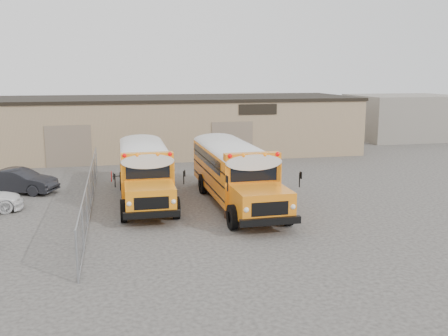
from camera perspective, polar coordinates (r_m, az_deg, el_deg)
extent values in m
plane|color=#383633|center=(23.23, -0.28, -5.88)|extent=(120.00, 120.00, 0.00)
cube|color=#8E7557|center=(42.25, -5.91, 4.81)|extent=(30.00, 10.00, 4.50)
cube|color=black|center=(42.06, -5.98, 7.93)|extent=(30.20, 10.20, 0.25)
cube|color=black|center=(38.34, 3.90, 6.70)|extent=(3.00, 0.08, 0.80)
cube|color=#736652|center=(37.26, -17.34, 2.39)|extent=(3.20, 0.08, 3.00)
cube|color=#736652|center=(38.09, 0.95, 3.07)|extent=(3.20, 0.08, 3.00)
cylinder|color=gray|center=(16.86, -16.47, -9.74)|extent=(0.07, 0.07, 1.80)
cylinder|color=gray|center=(19.69, -15.86, -6.69)|extent=(0.07, 0.07, 1.80)
cylinder|color=gray|center=(22.57, -15.41, -4.42)|extent=(0.07, 0.07, 1.80)
cylinder|color=gray|center=(25.47, -15.06, -2.66)|extent=(0.07, 0.07, 1.80)
cylinder|color=gray|center=(28.40, -14.79, -1.26)|extent=(0.07, 0.07, 1.80)
cylinder|color=gray|center=(31.34, -14.56, -0.12)|extent=(0.07, 0.07, 1.80)
cylinder|color=gray|center=(34.29, -14.38, 0.82)|extent=(0.07, 0.07, 1.80)
cylinder|color=gray|center=(25.29, -15.16, -0.72)|extent=(0.05, 18.00, 0.05)
cylinder|color=gray|center=(25.68, -14.97, -4.50)|extent=(0.05, 18.00, 0.05)
cube|color=gray|center=(25.47, -15.06, -2.66)|extent=(0.02, 18.00, 1.70)
cube|color=gray|center=(54.14, 19.83, 5.52)|extent=(10.00, 8.00, 4.40)
cube|color=orange|center=(33.61, -9.63, 1.95)|extent=(2.57, 7.68, 2.07)
cube|color=orange|center=(28.83, -9.20, -0.44)|extent=(2.23, 2.23, 1.16)
cube|color=black|center=(29.76, -9.36, 1.94)|extent=(2.07, 0.07, 0.76)
cube|color=silver|center=(33.45, -9.70, 3.96)|extent=(2.57, 7.76, 0.40)
cube|color=orange|center=(29.90, -9.42, 3.21)|extent=(2.47, 0.52, 0.36)
sphere|color=#E50705|center=(29.63, -11.46, 3.30)|extent=(0.20, 0.20, 0.20)
sphere|color=#E50705|center=(29.71, -7.37, 3.45)|extent=(0.20, 0.20, 0.20)
sphere|color=orange|center=(29.64, -10.33, 3.35)|extent=(0.20, 0.20, 0.20)
sphere|color=orange|center=(29.67, -8.49, 3.41)|extent=(0.20, 0.20, 0.20)
cube|color=black|center=(27.76, -9.05, -1.84)|extent=(2.47, 0.24, 0.28)
cube|color=black|center=(37.60, -9.83, 1.48)|extent=(2.47, 0.22, 0.28)
cube|color=black|center=(33.62, -9.63, 1.83)|extent=(2.61, 7.53, 0.06)
cube|color=black|center=(33.83, -9.68, 3.00)|extent=(2.59, 6.47, 0.63)
cylinder|color=black|center=(29.03, -11.54, -1.61)|extent=(0.29, 1.05, 1.05)
cylinder|color=black|center=(29.13, -6.82, -1.42)|extent=(0.29, 1.05, 1.05)
cylinder|color=black|center=(35.27, -11.63, 0.60)|extent=(0.29, 1.05, 1.05)
cylinder|color=black|center=(35.36, -7.74, 0.75)|extent=(0.29, 1.05, 1.05)
cylinder|color=#BF0505|center=(30.99, -12.61, 1.32)|extent=(0.03, 0.57, 0.56)
cube|color=orange|center=(32.59, -1.89, 1.97)|extent=(2.83, 8.13, 2.18)
cube|color=orange|center=(27.67, 0.28, -0.64)|extent=(2.39, 2.39, 1.22)
cube|color=black|center=(28.62, -0.28, 1.96)|extent=(2.18, 0.11, 0.80)
cube|color=silver|center=(32.42, -1.90, 4.15)|extent=(2.83, 8.22, 0.43)
cube|color=orange|center=(28.76, -0.39, 3.35)|extent=(2.61, 0.59, 0.38)
sphere|color=#E50705|center=(28.27, -2.49, 3.47)|extent=(0.21, 0.21, 0.21)
sphere|color=#E50705|center=(28.78, 1.89, 3.61)|extent=(0.21, 0.21, 0.21)
sphere|color=orange|center=(28.40, -1.27, 3.51)|extent=(0.21, 0.21, 0.21)
sphere|color=orange|center=(28.62, 0.70, 3.57)|extent=(0.21, 0.21, 0.21)
cube|color=black|center=(26.59, 0.92, -2.19)|extent=(2.61, 0.29, 0.30)
cube|color=black|center=(36.72, -3.16, 1.46)|extent=(2.61, 0.27, 0.30)
cube|color=black|center=(32.60, -1.89, 1.83)|extent=(2.87, 7.97, 0.06)
cube|color=black|center=(32.81, -2.01, 3.11)|extent=(2.84, 6.86, 0.66)
cylinder|color=black|center=(27.65, -2.32, -1.96)|extent=(0.32, 1.11, 1.11)
cylinder|color=black|center=(28.23, 2.72, -1.69)|extent=(0.32, 1.11, 1.11)
cylinder|color=black|center=(34.12, -4.50, 0.49)|extent=(0.32, 1.11, 1.11)
cylinder|color=black|center=(34.59, -0.36, 0.67)|extent=(0.32, 1.11, 1.11)
cube|color=black|center=(23.09, 1.82, -4.57)|extent=(1.33, 1.25, 1.10)
sphere|color=black|center=(22.96, 1.83, -3.37)|extent=(1.22, 1.22, 1.22)
imported|color=black|center=(30.28, -22.39, -1.38)|extent=(4.46, 2.91, 1.39)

